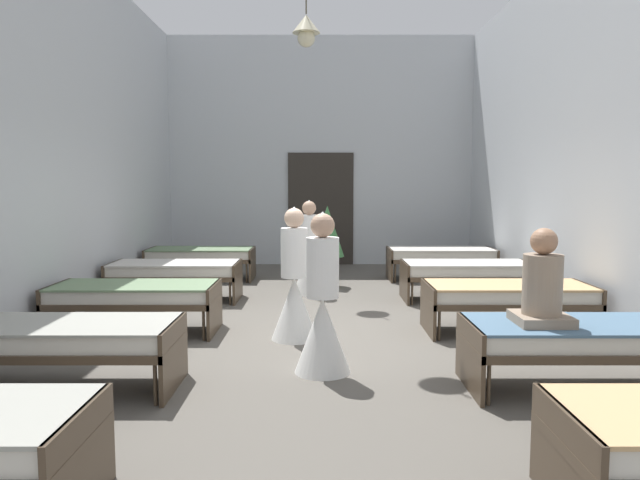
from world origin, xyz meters
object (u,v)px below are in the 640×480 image
at_px(bed_left_row_4, 200,256).
at_px(nurse_far_aisle, 321,316).
at_px(nurse_near_aisle, 308,261).
at_px(patient_seated_primary, 541,289).
at_px(bed_right_row_2, 506,295).
at_px(bed_left_row_1, 61,339).
at_px(bed_right_row_3, 465,271).
at_px(bed_right_row_1, 579,338).
at_px(nurse_mid_aisle, 293,292).
at_px(bed_left_row_3, 174,271).
at_px(bed_left_row_2, 133,296).
at_px(potted_plant, 326,235).
at_px(bed_right_row_4, 439,256).

xyz_separation_m(bed_left_row_4, nurse_far_aisle, (2.18, -5.24, 0.09)).
relative_size(nurse_near_aisle, patient_seated_primary, 1.86).
bearing_deg(nurse_near_aisle, bed_right_row_2, 45.79).
bearing_deg(patient_seated_primary, bed_left_row_1, 179.59).
height_order(bed_right_row_2, bed_right_row_3, same).
distance_m(bed_right_row_2, nurse_near_aisle, 3.38).
height_order(bed_right_row_1, nurse_mid_aisle, nurse_mid_aisle).
height_order(nurse_far_aisle, patient_seated_primary, nurse_far_aisle).
bearing_deg(bed_left_row_4, bed_right_row_2, -41.11).
height_order(bed_right_row_1, bed_left_row_3, same).
bearing_deg(bed_right_row_2, bed_right_row_3, 90.00).
relative_size(bed_right_row_1, bed_left_row_2, 1.00).
bearing_deg(patient_seated_primary, potted_plant, 108.92).
distance_m(bed_right_row_4, nurse_far_aisle, 5.67).
xyz_separation_m(bed_right_row_3, nurse_near_aisle, (-2.36, 0.52, 0.09)).
bearing_deg(nurse_mid_aisle, bed_right_row_3, -15.36).
xyz_separation_m(bed_left_row_2, patient_seated_primary, (4.00, -1.93, 0.43)).
bearing_deg(bed_right_row_1, patient_seated_primary, -175.34).
height_order(bed_left_row_1, bed_left_row_3, same).
bearing_deg(nurse_far_aisle, bed_right_row_4, 166.46).
bearing_deg(bed_left_row_1, bed_right_row_4, 52.62).
bearing_deg(nurse_near_aisle, bed_left_row_1, -23.33).
bearing_deg(bed_right_row_3, nurse_mid_aisle, -138.57).
xyz_separation_m(bed_left_row_1, bed_left_row_3, (0.00, 3.80, 0.00)).
distance_m(nurse_mid_aisle, potted_plant, 3.42).
height_order(bed_left_row_1, bed_right_row_4, same).
distance_m(bed_right_row_2, nurse_mid_aisle, 2.50).
xyz_separation_m(bed_left_row_1, patient_seated_primary, (4.00, -0.03, 0.43)).
relative_size(bed_right_row_1, bed_right_row_2, 1.00).
xyz_separation_m(patient_seated_primary, potted_plant, (-1.72, 5.02, 0.00)).
relative_size(bed_left_row_1, patient_seated_primary, 2.38).
relative_size(bed_right_row_1, bed_left_row_4, 1.00).
distance_m(bed_left_row_4, potted_plant, 2.43).
xyz_separation_m(bed_left_row_1, bed_right_row_4, (4.35, 5.70, 0.00)).
xyz_separation_m(bed_left_row_4, bed_right_row_4, (4.35, 0.00, 0.00)).
xyz_separation_m(bed_left_row_2, bed_right_row_4, (4.35, 3.80, 0.00)).
relative_size(bed_left_row_4, patient_seated_primary, 2.38).
xyz_separation_m(bed_left_row_2, bed_left_row_4, (0.00, 3.80, 0.00)).
bearing_deg(bed_right_row_3, bed_left_row_1, -138.89).
bearing_deg(nurse_near_aisle, bed_left_row_2, -38.05).
xyz_separation_m(bed_right_row_2, nurse_near_aisle, (-2.36, 2.42, 0.09)).
bearing_deg(patient_seated_primary, bed_left_row_3, 136.29).
bearing_deg(bed_left_row_2, bed_right_row_3, 23.57).
relative_size(bed_left_row_1, bed_right_row_2, 1.00).
relative_size(bed_left_row_1, bed_left_row_2, 1.00).
bearing_deg(patient_seated_primary, bed_right_row_2, 79.71).
bearing_deg(bed_right_row_3, bed_right_row_4, 90.00).
distance_m(bed_right_row_2, bed_left_row_3, 4.75).
relative_size(bed_left_row_2, potted_plant, 1.38).
distance_m(bed_right_row_1, nurse_near_aisle, 4.92).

